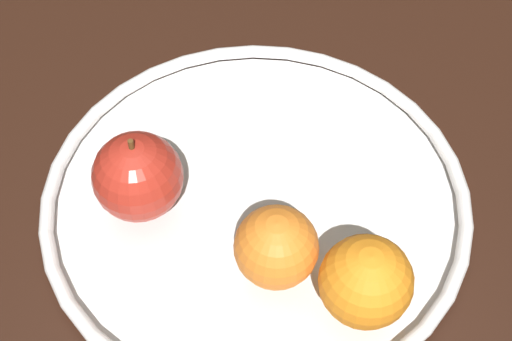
% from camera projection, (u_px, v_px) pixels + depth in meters
% --- Properties ---
extents(ground_plane, '(1.31, 1.31, 0.04)m').
position_uv_depth(ground_plane, '(256.00, 218.00, 0.66)').
color(ground_plane, black).
extents(fruit_bowl, '(0.36, 0.36, 0.02)m').
position_uv_depth(fruit_bowl, '(256.00, 198.00, 0.64)').
color(fruit_bowl, white).
rests_on(fruit_bowl, ground_plane).
extents(apple, '(0.07, 0.07, 0.08)m').
position_uv_depth(apple, '(138.00, 177.00, 0.60)').
color(apple, '#B02A1E').
rests_on(apple, fruit_bowl).
extents(orange_front_right, '(0.06, 0.06, 0.06)m').
position_uv_depth(orange_front_right, '(276.00, 247.00, 0.56)').
color(orange_front_right, orange).
rests_on(orange_front_right, fruit_bowl).
extents(orange_front_left, '(0.07, 0.07, 0.07)m').
position_uv_depth(orange_front_left, '(366.00, 282.00, 0.54)').
color(orange_front_left, orange).
rests_on(orange_front_left, fruit_bowl).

